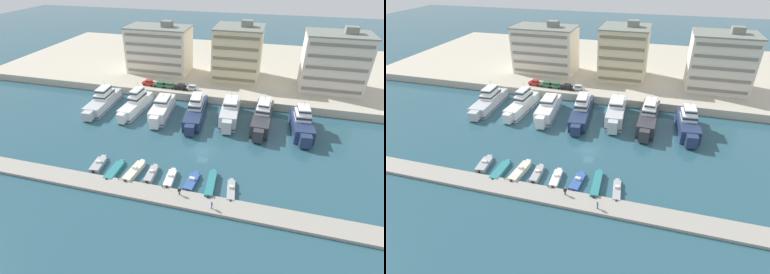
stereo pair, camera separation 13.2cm
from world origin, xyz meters
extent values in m
plane|color=#285160|center=(0.00, 0.00, 0.00)|extent=(400.00, 400.00, 0.00)
cube|color=#BCB29E|center=(0.00, 61.35, 1.18)|extent=(180.00, 70.00, 2.36)
cube|color=#9E998E|center=(0.00, -17.13, 0.31)|extent=(120.00, 4.45, 0.61)
cube|color=silver|center=(-34.52, 15.69, 1.44)|extent=(5.60, 16.49, 2.87)
cube|color=silver|center=(-34.04, 6.50, 1.51)|extent=(2.74, 2.51, 2.44)
cube|color=#192347|center=(-34.52, 15.69, 0.50)|extent=(5.66, 16.65, 0.24)
cube|color=white|center=(-34.58, 16.91, 3.56)|extent=(4.06, 7.01, 1.38)
cube|color=#233342|center=(-34.58, 16.91, 3.70)|extent=(4.11, 7.08, 0.50)
cube|color=white|center=(-34.58, 16.91, 4.99)|extent=(3.17, 5.47, 1.47)
cube|color=#233342|center=(-34.58, 16.91, 5.14)|extent=(3.21, 5.53, 0.53)
cylinder|color=silver|center=(-34.63, 17.93, 6.62)|extent=(0.16, 0.16, 1.80)
cube|color=silver|center=(-34.97, 24.26, 0.79)|extent=(4.08, 1.11, 0.20)
cube|color=white|center=(-23.80, 15.80, 1.58)|extent=(4.76, 15.41, 3.16)
cube|color=white|center=(-24.30, 7.34, 1.66)|extent=(2.24, 2.06, 2.69)
cube|color=#192347|center=(-23.80, 15.80, 0.55)|extent=(4.81, 15.56, 0.24)
cube|color=white|center=(-23.73, 16.94, 4.00)|extent=(3.39, 6.55, 1.69)
cube|color=#233342|center=(-23.73, 16.94, 4.17)|extent=(3.43, 6.62, 0.61)
cube|color=white|center=(-23.73, 16.94, 5.60)|extent=(2.64, 5.11, 1.50)
cube|color=#233342|center=(-23.73, 16.94, 5.75)|extent=(2.68, 5.16, 0.54)
cylinder|color=silver|center=(-23.68, 17.90, 7.25)|extent=(0.16, 0.16, 1.80)
cube|color=white|center=(-23.33, 23.84, 0.87)|extent=(3.34, 1.09, 0.20)
cube|color=white|center=(-15.41, 15.14, 1.84)|extent=(5.60, 14.49, 3.67)
cube|color=white|center=(-14.72, 7.10, 1.93)|extent=(2.61, 2.40, 3.12)
cube|color=#192347|center=(-15.41, 15.14, 0.64)|extent=(5.66, 14.63, 0.24)
cube|color=white|center=(-15.50, 16.20, 4.40)|extent=(3.94, 6.22, 1.45)
cube|color=#233342|center=(-15.50, 16.20, 4.55)|extent=(3.98, 6.28, 0.52)
cylinder|color=silver|center=(-15.58, 17.09, 6.03)|extent=(0.16, 0.16, 1.80)
cube|color=white|center=(-16.05, 22.65, 1.01)|extent=(3.81, 1.22, 0.20)
cube|color=navy|center=(-5.90, 16.28, 1.52)|extent=(6.27, 18.60, 3.05)
cube|color=navy|center=(-4.90, 6.20, 1.60)|extent=(2.68, 2.48, 2.59)
cube|color=black|center=(-5.90, 16.28, 0.53)|extent=(6.34, 18.79, 0.24)
cube|color=white|center=(-6.04, 17.64, 3.91)|extent=(4.24, 7.97, 1.72)
cube|color=#233342|center=(-6.04, 17.64, 4.08)|extent=(4.29, 8.05, 0.62)
cube|color=white|center=(-6.04, 17.64, 5.42)|extent=(3.31, 6.22, 1.30)
cube|color=#233342|center=(-6.04, 17.64, 5.55)|extent=(3.35, 6.28, 0.47)
cylinder|color=silver|center=(-6.15, 18.79, 6.96)|extent=(0.16, 0.16, 1.80)
cube|color=navy|center=(-6.85, 25.81, 0.84)|extent=(3.88, 1.27, 0.20)
cube|color=silver|center=(3.52, 17.82, 1.99)|extent=(5.34, 15.04, 3.97)
cube|color=silver|center=(3.98, 9.40, 2.09)|extent=(2.62, 2.41, 3.38)
cube|color=#192347|center=(3.52, 17.82, 0.70)|extent=(5.40, 15.19, 0.24)
cube|color=white|center=(3.46, 18.93, 4.75)|extent=(3.88, 6.40, 1.56)
cube|color=#233342|center=(3.46, 18.93, 4.91)|extent=(3.93, 6.47, 0.56)
cylinder|color=silver|center=(3.41, 19.86, 6.43)|extent=(0.16, 0.16, 1.80)
cube|color=silver|center=(3.10, 25.67, 1.09)|extent=(3.91, 1.11, 0.20)
cube|color=#333338|center=(12.41, 17.07, 1.79)|extent=(5.14, 17.47, 3.59)
cube|color=#333338|center=(12.04, 7.41, 1.88)|extent=(2.55, 2.33, 3.05)
cube|color=black|center=(12.41, 17.07, 0.63)|extent=(5.19, 17.64, 0.24)
cube|color=white|center=(12.46, 18.37, 4.38)|extent=(3.77, 7.40, 1.57)
cube|color=#233342|center=(12.46, 18.37, 4.53)|extent=(3.82, 7.47, 0.57)
cube|color=white|center=(12.46, 18.37, 5.74)|extent=(2.94, 5.77, 1.16)
cube|color=#233342|center=(12.46, 18.37, 5.86)|extent=(2.98, 5.83, 0.42)
cylinder|color=silver|center=(12.50, 19.46, 7.22)|extent=(0.16, 0.16, 1.80)
cube|color=#333338|center=(12.75, 26.17, 0.99)|extent=(3.84, 1.04, 0.20)
cube|color=navy|center=(22.41, 15.73, 1.75)|extent=(5.79, 13.84, 3.49)
cube|color=navy|center=(23.03, 7.94, 1.83)|extent=(2.78, 2.57, 2.97)
cube|color=#334C7F|center=(22.41, 15.73, 0.61)|extent=(5.85, 13.98, 0.24)
cube|color=white|center=(22.33, 16.74, 4.32)|extent=(4.13, 5.95, 1.65)
cube|color=#233342|center=(22.33, 16.74, 4.48)|extent=(4.18, 6.01, 0.59)
cube|color=white|center=(22.33, 16.74, 5.82)|extent=(3.22, 4.64, 1.36)
cube|color=#233342|center=(22.33, 16.74, 5.96)|extent=(3.26, 4.69, 0.49)
cylinder|color=silver|center=(22.26, 17.59, 7.40)|extent=(0.16, 0.16, 1.80)
cube|color=navy|center=(21.84, 22.91, 0.96)|extent=(4.08, 1.22, 0.20)
cube|color=#9EA3A8|center=(-20.44, -11.73, 0.45)|extent=(2.63, 5.03, 0.90)
cube|color=#9EA3A8|center=(-20.74, -8.91, 0.45)|extent=(1.27, 1.08, 0.77)
cube|color=silver|center=(-20.47, -11.37, 1.11)|extent=(1.23, 0.72, 0.42)
cube|color=#283847|center=(-20.50, -11.09, 1.18)|extent=(1.07, 0.19, 0.25)
cube|color=black|center=(-20.16, -14.31, 0.60)|extent=(0.39, 0.32, 0.60)
cube|color=teal|center=(-16.14, -12.61, 0.36)|extent=(1.92, 6.06, 0.73)
cube|color=teal|center=(-16.14, -9.20, 0.36)|extent=(1.05, 0.86, 0.62)
cube|color=black|center=(-16.15, -15.82, 0.51)|extent=(0.36, 0.28, 0.60)
cube|color=beige|center=(-11.89, -12.03, 0.53)|extent=(2.51, 6.72, 1.07)
cube|color=beige|center=(-11.54, -8.38, 0.53)|extent=(1.11, 0.94, 0.91)
cube|color=silver|center=(-11.84, -11.54, 1.33)|extent=(1.09, 0.70, 0.51)
cube|color=#283847|center=(-11.81, -11.26, 1.40)|extent=(0.95, 0.17, 0.31)
cube|color=black|center=(-12.22, -15.48, 0.68)|extent=(0.39, 0.31, 0.60)
cube|color=#9EA3A8|center=(-8.06, -11.97, 0.52)|extent=(1.88, 5.21, 1.03)
cube|color=#9EA3A8|center=(-8.21, -9.09, 0.52)|extent=(0.92, 0.77, 0.88)
cube|color=silver|center=(-8.08, -11.59, 1.23)|extent=(0.92, 0.65, 0.39)
cube|color=#283847|center=(-8.10, -11.31, 1.29)|extent=(0.81, 0.12, 0.24)
cube|color=black|center=(-7.92, -14.71, 0.67)|extent=(0.37, 0.30, 0.60)
cube|color=white|center=(-3.82, -12.28, 0.51)|extent=(2.06, 5.24, 1.02)
cube|color=white|center=(-4.04, -9.39, 0.51)|extent=(0.97, 0.82, 0.86)
cube|color=silver|center=(-3.85, -11.90, 1.22)|extent=(0.96, 0.67, 0.40)
cube|color=#283847|center=(-3.87, -11.62, 1.28)|extent=(0.84, 0.14, 0.24)
cube|color=black|center=(-3.61, -15.02, 0.66)|extent=(0.38, 0.31, 0.60)
cube|color=#33569E|center=(0.58, -11.94, 0.38)|extent=(2.35, 5.31, 0.76)
cube|color=#33569E|center=(0.81, -8.97, 0.38)|extent=(1.14, 0.96, 0.65)
cube|color=silver|center=(0.61, -11.56, 1.03)|extent=(1.12, 0.68, 0.53)
cube|color=#283847|center=(0.63, -11.28, 1.11)|extent=(0.98, 0.15, 0.32)
cube|color=black|center=(0.37, -14.70, 0.53)|extent=(0.38, 0.31, 0.60)
cube|color=teal|center=(4.52, -11.79, 0.55)|extent=(2.09, 7.58, 1.09)
cube|color=teal|center=(4.25, -7.73, 0.55)|extent=(0.92, 0.77, 0.93)
cube|color=black|center=(4.78, -15.70, 0.70)|extent=(0.38, 0.30, 0.60)
cube|color=#9EA3A8|center=(8.63, -12.39, 0.37)|extent=(2.16, 5.83, 0.73)
cube|color=#9EA3A8|center=(8.26, -9.26, 0.37)|extent=(0.90, 0.77, 0.62)
cube|color=silver|center=(8.58, -11.96, 1.01)|extent=(0.89, 0.69, 0.56)
cube|color=#283847|center=(8.55, -11.68, 1.10)|extent=(0.76, 0.17, 0.33)
cube|color=black|center=(8.99, -15.39, 0.52)|extent=(0.39, 0.32, 0.60)
cube|color=red|center=(-25.66, 30.14, 3.08)|extent=(4.19, 1.94, 0.80)
cube|color=red|center=(-25.51, 30.13, 3.82)|extent=(2.19, 1.68, 0.68)
cube|color=#1E2833|center=(-25.51, 30.13, 3.82)|extent=(2.15, 1.69, 0.37)
cylinder|color=black|center=(-27.06, 29.37, 2.68)|extent=(0.65, 0.26, 0.64)
cylinder|color=black|center=(-26.96, 31.06, 2.68)|extent=(0.65, 0.26, 0.64)
cylinder|color=black|center=(-24.36, 29.21, 2.68)|extent=(0.65, 0.26, 0.64)
cylinder|color=black|center=(-24.26, 30.91, 2.68)|extent=(0.65, 0.26, 0.64)
cube|color=#2D6642|center=(-21.57, 29.78, 3.08)|extent=(4.17, 1.88, 0.80)
cube|color=#2D6642|center=(-21.42, 29.77, 3.82)|extent=(2.17, 1.65, 0.68)
cube|color=#1E2833|center=(-21.42, 29.77, 3.82)|extent=(2.13, 1.67, 0.37)
cylinder|color=black|center=(-22.96, 28.99, 2.68)|extent=(0.65, 0.25, 0.64)
cylinder|color=black|center=(-22.88, 30.69, 2.68)|extent=(0.65, 0.25, 0.64)
cylinder|color=black|center=(-20.26, 28.86, 2.68)|extent=(0.65, 0.25, 0.64)
cylinder|color=black|center=(-20.18, 30.56, 2.68)|extent=(0.65, 0.25, 0.64)
cube|color=#2D6642|center=(-18.21, 29.72, 3.08)|extent=(4.14, 1.79, 0.80)
cube|color=#2D6642|center=(-18.06, 29.72, 3.82)|extent=(2.14, 1.61, 0.68)
cube|color=#1E2833|center=(-18.06, 29.72, 3.82)|extent=(2.09, 1.62, 0.37)
cylinder|color=black|center=(-19.58, 28.90, 2.68)|extent=(0.64, 0.23, 0.64)
cylinder|color=black|center=(-19.54, 30.60, 2.68)|extent=(0.64, 0.23, 0.64)
cylinder|color=black|center=(-16.88, 28.84, 2.68)|extent=(0.64, 0.23, 0.64)
cylinder|color=black|center=(-16.84, 30.54, 2.68)|extent=(0.64, 0.23, 0.64)
cube|color=black|center=(-14.36, 29.53, 3.08)|extent=(4.11, 1.71, 0.80)
cube|color=black|center=(-14.21, 29.53, 3.82)|extent=(2.11, 1.57, 0.68)
cube|color=#1E2833|center=(-14.21, 29.53, 3.82)|extent=(2.06, 1.58, 0.37)
cylinder|color=black|center=(-15.70, 28.68, 2.68)|extent=(0.64, 0.22, 0.64)
cylinder|color=black|center=(-15.71, 30.38, 2.68)|extent=(0.64, 0.22, 0.64)
cylinder|color=black|center=(-13.00, 28.68, 2.68)|extent=(0.64, 0.22, 0.64)
cylinder|color=black|center=(-13.01, 30.38, 2.68)|extent=(0.64, 0.22, 0.64)
cube|color=#B7BCC1|center=(-10.73, 29.65, 3.08)|extent=(4.11, 1.72, 0.80)
cube|color=#B7BCC1|center=(-10.58, 29.65, 3.82)|extent=(2.11, 1.57, 0.68)
cube|color=#1E2833|center=(-10.58, 29.65, 3.82)|extent=(2.07, 1.59, 0.37)
cylinder|color=black|center=(-12.08, 28.81, 2.68)|extent=(0.64, 0.22, 0.64)
cylinder|color=black|center=(-12.07, 30.51, 2.68)|extent=(0.64, 0.22, 0.64)
cylinder|color=black|center=(-9.38, 28.79, 2.68)|extent=(0.64, 0.22, 0.64)
cylinder|color=black|center=(-9.37, 30.49, 2.68)|extent=(0.64, 0.22, 0.64)
cube|color=silver|center=(-27.03, 45.08, 10.11)|extent=(21.83, 12.21, 15.50)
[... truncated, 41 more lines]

